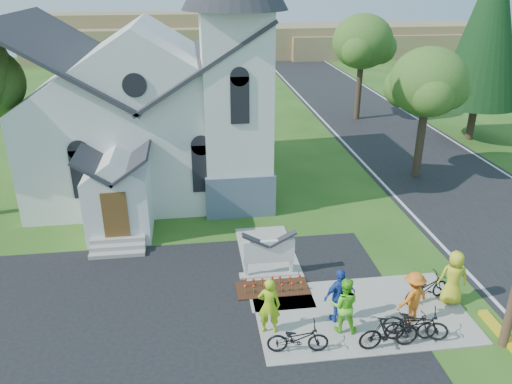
{
  "coord_description": "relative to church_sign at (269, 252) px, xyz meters",
  "views": [
    {
      "loc": [
        -3.79,
        -12.45,
        10.42
      ],
      "look_at": [
        -1.44,
        5.0,
        2.66
      ],
      "focal_mm": 35.0,
      "sensor_mm": 36.0,
      "label": 1
    }
  ],
  "objects": [
    {
      "name": "ground",
      "position": [
        1.2,
        -3.2,
        -1.03
      ],
      "size": [
        120.0,
        120.0,
        0.0
      ],
      "primitive_type": "plane",
      "color": "#2C5217",
      "rests_on": "ground"
    },
    {
      "name": "road",
      "position": [
        11.2,
        11.8,
        -1.02
      ],
      "size": [
        8.0,
        90.0,
        0.02
      ],
      "primitive_type": "cube",
      "color": "black",
      "rests_on": "ground"
    },
    {
      "name": "sidewalk",
      "position": [
        2.7,
        -2.7,
        -1.0
      ],
      "size": [
        7.0,
        4.0,
        0.05
      ],
      "primitive_type": "cube",
      "color": "gray",
      "rests_on": "ground"
    },
    {
      "name": "church",
      "position": [
        -4.28,
        9.28,
        4.22
      ],
      "size": [
        12.35,
        12.0,
        13.0
      ],
      "color": "white",
      "rests_on": "ground"
    },
    {
      "name": "church_sign",
      "position": [
        0.0,
        0.0,
        0.0
      ],
      "size": [
        2.2,
        0.4,
        1.7
      ],
      "color": "gray",
      "rests_on": "ground"
    },
    {
      "name": "flower_bed",
      "position": [
        0.0,
        -0.9,
        -0.99
      ],
      "size": [
        2.6,
        1.1,
        0.07
      ],
      "primitive_type": "cube",
      "color": "#34190E",
      "rests_on": "ground"
    },
    {
      "name": "tree_road_near",
      "position": [
        9.7,
        8.8,
        4.18
      ],
      "size": [
        4.0,
        4.0,
        7.05
      ],
      "color": "#33281C",
      "rests_on": "ground"
    },
    {
      "name": "tree_road_mid",
      "position": [
        10.2,
        20.8,
        4.75
      ],
      "size": [
        4.4,
        4.4,
        7.8
      ],
      "color": "#33281C",
      "rests_on": "ground"
    },
    {
      "name": "conifer",
      "position": [
        16.2,
        14.8,
        6.36
      ],
      "size": [
        5.2,
        5.2,
        12.4
      ],
      "color": "#33281C",
      "rests_on": "ground"
    },
    {
      "name": "distant_hills",
      "position": [
        4.56,
        53.13,
        1.15
      ],
      "size": [
        61.0,
        10.0,
        5.6
      ],
      "color": "#8A724D",
      "rests_on": "ground"
    },
    {
      "name": "cyclist_0",
      "position": [
        -0.5,
        -3.17,
        -0.01
      ],
      "size": [
        0.78,
        0.58,
        1.93
      ],
      "primitive_type": "imported",
      "rotation": [
        0.0,
        0.0,
        2.96
      ],
      "color": "#A2D018",
      "rests_on": "sidewalk"
    },
    {
      "name": "bike_0",
      "position": [
        0.2,
        -4.19,
        -0.49
      ],
      "size": [
        1.89,
        0.82,
        0.96
      ],
      "primitive_type": "imported",
      "rotation": [
        0.0,
        0.0,
        1.47
      ],
      "color": "black",
      "rests_on": "sidewalk"
    },
    {
      "name": "cyclist_1",
      "position": [
        1.81,
        -3.41,
        -0.04
      ],
      "size": [
        1.06,
        0.92,
        1.87
      ],
      "primitive_type": "imported",
      "rotation": [
        0.0,
        0.0,
        2.88
      ],
      "color": "#6CE32A",
      "rests_on": "sidewalk"
    },
    {
      "name": "bike_1",
      "position": [
        2.93,
        -4.4,
        -0.41
      ],
      "size": [
        1.89,
        0.58,
        1.13
      ],
      "primitive_type": "imported",
      "rotation": [
        0.0,
        0.0,
        1.6
      ],
      "color": "black",
      "rests_on": "sidewalk"
    },
    {
      "name": "cyclist_2",
      "position": [
        1.82,
        -2.92,
        -0.03
      ],
      "size": [
        1.19,
        0.73,
        1.9
      ],
      "primitive_type": "imported",
      "rotation": [
        0.0,
        0.0,
        3.4
      ],
      "color": "#2449B5",
      "rests_on": "sidewalk"
    },
    {
      "name": "bike_2",
      "position": [
        3.93,
        -4.04,
        -0.46
      ],
      "size": [
        2.07,
        1.33,
        1.02
      ],
      "primitive_type": "imported",
      "rotation": [
        0.0,
        0.0,
        1.21
      ],
      "color": "black",
      "rests_on": "sidewalk"
    },
    {
      "name": "cyclist_3",
      "position": [
        4.14,
        -3.25,
        -0.08
      ],
      "size": [
        1.32,
        1.04,
        1.79
      ],
      "primitive_type": "imported",
      "rotation": [
        0.0,
        0.0,
        3.52
      ],
      "color": "orange",
      "rests_on": "sidewalk"
    },
    {
      "name": "bike_3",
      "position": [
        3.74,
        -4.13,
        -0.49
      ],
      "size": [
        1.65,
        0.62,
        0.97
      ],
      "primitive_type": "imported",
      "rotation": [
        0.0,
        0.0,
        1.47
      ],
      "color": "black",
      "rests_on": "sidewalk"
    },
    {
      "name": "cyclist_4",
      "position": [
        5.9,
        -2.47,
        -0.0
      ],
      "size": [
        1.06,
        0.81,
        1.95
      ],
      "primitive_type": "imported",
      "rotation": [
        0.0,
        0.0,
        2.93
      ],
      "color": "gold",
      "rests_on": "sidewalk"
    },
    {
      "name": "bike_4",
      "position": [
        5.1,
        -2.29,
        -0.49
      ],
      "size": [
        1.95,
        1.18,
        0.97
      ],
      "primitive_type": "imported",
      "rotation": [
        0.0,
        0.0,
        1.89
      ],
      "color": "black",
      "rests_on": "sidewalk"
    }
  ]
}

